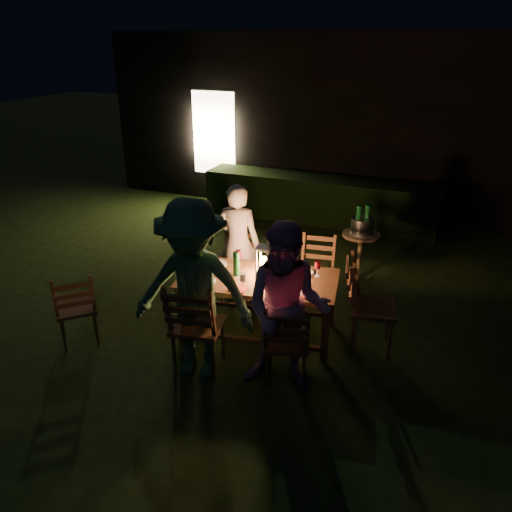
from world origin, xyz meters
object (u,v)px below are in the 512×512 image
at_px(chair_near_left, 198,341).
at_px(person_opp_left, 194,291).
at_px(chair_far_right, 315,286).
at_px(person_house_side, 238,242).
at_px(chair_far_left, 237,279).
at_px(chair_end, 370,321).
at_px(person_opp_right, 287,309).
at_px(bottle_bucket_a, 358,223).
at_px(dining_table, 258,283).
at_px(bottle_bucket_b, 367,222).
at_px(side_table, 361,239).
at_px(bottle_table, 236,264).
at_px(lantern, 264,263).
at_px(ice_bucket, 362,226).
at_px(chair_near_right, 287,356).
at_px(chair_spare, 78,320).

relative_size(chair_near_left, person_opp_left, 0.59).
bearing_deg(chair_far_right, person_house_side, -1.74).
distance_m(chair_far_left, chair_end, 1.85).
distance_m(person_opp_right, bottle_bucket_a, 2.52).
bearing_deg(bottle_bucket_a, chair_end, -72.82).
relative_size(dining_table, bottle_bucket_a, 5.72).
xyz_separation_m(person_opp_right, bottle_bucket_b, (0.25, 2.60, 0.00)).
distance_m(chair_end, side_table, 1.71).
relative_size(bottle_table, bottle_bucket_a, 0.88).
bearing_deg(bottle_table, bottle_bucket_b, 60.65).
height_order(lantern, ice_bucket, lantern).
distance_m(chair_near_right, person_opp_right, 0.56).
bearing_deg(side_table, person_opp_left, -111.88).
distance_m(chair_near_left, person_opp_left, 0.59).
xyz_separation_m(dining_table, chair_near_right, (0.57, -0.69, -0.36)).
bearing_deg(dining_table, person_opp_right, -61.24).
distance_m(side_table, ice_bucket, 0.19).
distance_m(chair_far_right, person_house_side, 1.11).
distance_m(person_opp_left, ice_bucket, 2.91).
relative_size(chair_near_left, chair_spare, 1.17).
height_order(person_house_side, ice_bucket, person_house_side).
xyz_separation_m(chair_far_right, chair_end, (0.79, -0.65, 0.04)).
bearing_deg(chair_spare, person_opp_left, -42.71).
bearing_deg(chair_end, person_house_side, -117.66).
relative_size(chair_far_left, chair_spare, 0.96).
height_order(person_house_side, bottle_table, person_house_side).
height_order(chair_near_right, ice_bucket, chair_near_right).
distance_m(person_opp_right, bottle_table, 1.08).
height_order(chair_end, ice_bucket, chair_end).
height_order(person_house_side, lantern, person_house_side).
bearing_deg(side_table, person_house_side, -141.21).
relative_size(person_house_side, side_table, 2.23).
bearing_deg(side_table, bottle_table, -118.71).
relative_size(chair_end, ice_bucket, 3.60).
bearing_deg(bottle_table, dining_table, 9.20).
relative_size(person_opp_right, ice_bucket, 5.60).
bearing_deg(person_house_side, dining_table, 118.76).
relative_size(side_table, ice_bucket, 2.27).
bearing_deg(lantern, person_opp_left, -110.69).
relative_size(chair_spare, bottle_table, 3.31).
bearing_deg(chair_spare, bottle_bucket_a, 3.40).
xyz_separation_m(person_house_side, person_opp_right, (1.15, -1.48, 0.08)).
bearing_deg(chair_near_left, bottle_bucket_a, 58.57).
height_order(person_house_side, person_opp_left, person_opp_left).
xyz_separation_m(chair_near_left, ice_bucket, (1.09, 2.65, 0.46)).
bearing_deg(bottle_bucket_a, ice_bucket, 38.66).
distance_m(dining_table, chair_near_right, 0.96).
bearing_deg(bottle_bucket_a, person_opp_right, -93.34).
xyz_separation_m(person_opp_left, lantern, (0.35, 0.94, -0.05)).
xyz_separation_m(chair_end, chair_spare, (-2.98, -1.11, -0.05)).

